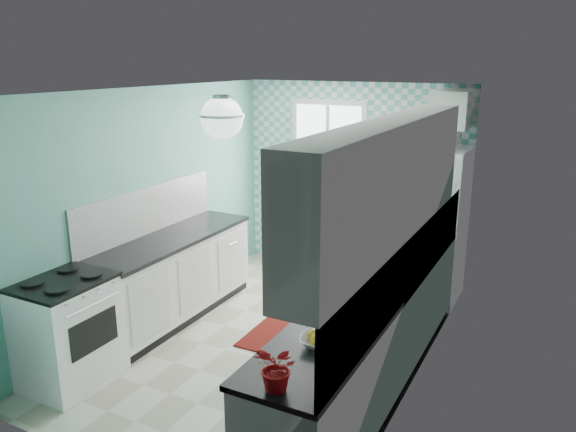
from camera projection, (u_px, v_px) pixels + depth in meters
The scene contains 26 objects.
floor at pixel (273, 338), 5.79m from camera, with size 3.00×4.40×0.02m, color silver.
ceiling at pixel (271, 89), 5.11m from camera, with size 3.00×4.40×0.02m, color white.
wall_back at pixel (354, 180), 7.34m from camera, with size 3.00×0.02×2.50m, color #5BA393.
wall_front at pixel (103, 308), 3.56m from camera, with size 3.00×0.02×2.50m, color #5BA393.
wall_left at pixel (151, 204), 6.12m from camera, with size 0.02×4.40×2.50m, color #5BA393.
wall_right at pixel (426, 244), 4.78m from camera, with size 0.02×4.40×2.50m, color #5BA393.
accent_wall at pixel (353, 180), 7.32m from camera, with size 3.00×0.01×2.50m, color #62BEBA.
window at pixel (328, 155), 7.37m from camera, with size 1.04×0.05×1.44m.
backsplash_right at pixel (411, 265), 4.46m from camera, with size 0.02×3.60×0.51m, color white.
backsplash_left at pixel (148, 210), 6.06m from camera, with size 0.02×2.15×0.51m, color white.
upper_cabinets_right at pixel (389, 181), 4.17m from camera, with size 0.33×3.20×0.90m, color silver.
upper_cabinet_fridge at pixel (455, 108), 6.17m from camera, with size 0.40×0.74×0.40m, color silver.
ceiling_light at pixel (222, 118), 4.48m from camera, with size 0.34×0.34×0.35m.
base_cabinets_right at pixel (372, 341), 4.79m from camera, with size 0.60×3.60×0.90m, color white.
countertop_right at pixel (373, 290), 4.67m from camera, with size 0.63×3.60×0.04m, color black.
base_cabinets_left at pixel (173, 279), 6.14m from camera, with size 0.60×2.15×0.90m, color white.
countertop_left at pixel (172, 239), 6.00m from camera, with size 0.63×2.15×0.04m, color black.
fridge at pixel (429, 224), 6.59m from camera, with size 0.79×0.78×1.81m.
stove at pixel (69, 330), 4.90m from camera, with size 0.63×0.78×0.94m.
sink at pixel (403, 259), 5.35m from camera, with size 0.48×0.40×0.53m.
rug at pixel (288, 332), 5.90m from camera, with size 0.72×1.03×0.02m, color maroon.
dish_towel at pixel (382, 283), 5.96m from camera, with size 0.02×0.24×0.36m, color #6BB3AE.
fruit_bowl at pixel (320, 341), 3.71m from camera, with size 0.26×0.26×0.07m, color white.
potted_plant at pixel (278, 368), 3.18m from camera, with size 0.26×0.22×0.29m, color #B50424.
soap_bottle at pixel (421, 235), 5.72m from camera, with size 0.09×0.09×0.20m, color #82A9B2.
microwave at pixel (435, 135), 6.31m from camera, with size 0.50×0.34×0.28m, color white.
Camera 1 is at (2.55, -4.57, 2.78)m, focal length 35.00 mm.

